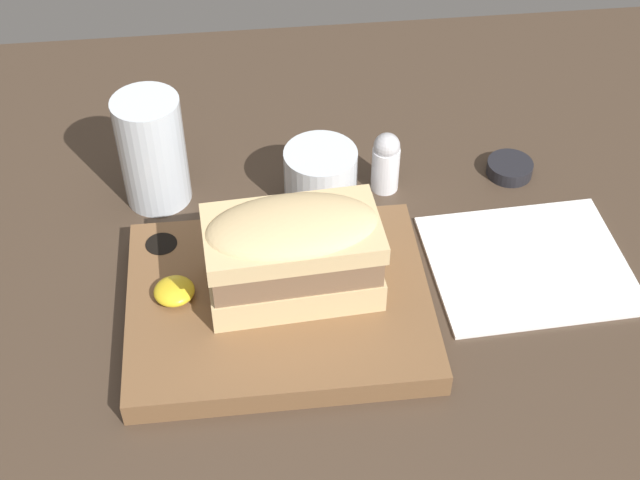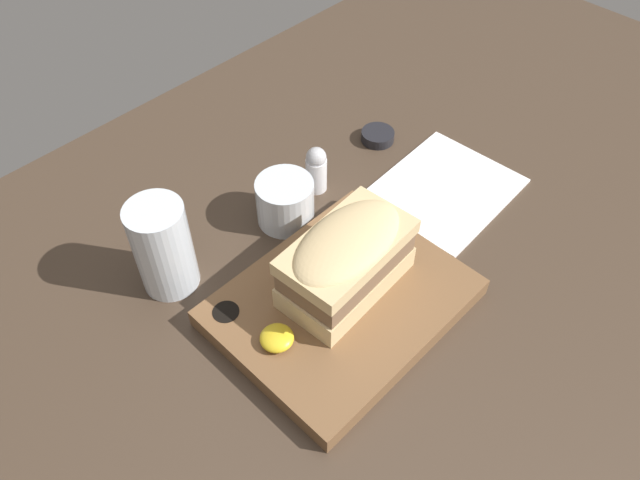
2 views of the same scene
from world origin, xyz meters
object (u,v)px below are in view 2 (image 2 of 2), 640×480
at_px(serving_board, 341,303).
at_px(condiment_dish, 378,136).
at_px(sandwich, 347,258).
at_px(salt_shaker, 316,169).
at_px(napkin, 445,189).
at_px(wine_glass, 287,202).
at_px(water_glass, 164,252).

distance_m(serving_board, condiment_dish, 0.33).
distance_m(sandwich, salt_shaker, 0.20).
xyz_separation_m(serving_board, condiment_dish, (0.27, 0.18, -0.00)).
distance_m(serving_board, salt_shaker, 0.22).
xyz_separation_m(serving_board, napkin, (0.26, 0.03, -0.01)).
bearing_deg(salt_shaker, napkin, -47.23).
distance_m(sandwich, wine_glass, 0.16).
xyz_separation_m(wine_glass, napkin, (0.20, -0.12, -0.03)).
xyz_separation_m(napkin, salt_shaker, (-0.13, 0.14, 0.03)).
relative_size(serving_board, sandwich, 1.74).
distance_m(serving_board, napkin, 0.26).
bearing_deg(salt_shaker, water_glass, 177.12).
bearing_deg(condiment_dish, napkin, -97.27).
distance_m(salt_shaker, condiment_dish, 0.15).
xyz_separation_m(sandwich, salt_shaker, (0.12, 0.16, -0.04)).
distance_m(water_glass, wine_glass, 0.18).
bearing_deg(salt_shaker, wine_glass, -169.45).
bearing_deg(serving_board, sandwich, 26.11).
relative_size(serving_board, napkin, 1.40).
relative_size(napkin, salt_shaker, 2.82).
relative_size(serving_board, wine_glass, 3.64).
bearing_deg(serving_board, water_glass, 122.52).
bearing_deg(salt_shaker, serving_board, -127.55).
height_order(sandwich, water_glass, water_glass).
distance_m(sandwich, condiment_dish, 0.32).
relative_size(water_glass, condiment_dish, 2.47).
bearing_deg(condiment_dish, sandwich, -146.66).
distance_m(wine_glass, condiment_dish, 0.22).
height_order(sandwich, napkin, sandwich).
bearing_deg(napkin, wine_glass, 147.85).
distance_m(napkin, condiment_dish, 0.14).
xyz_separation_m(serving_board, wine_glass, (0.06, 0.16, 0.02)).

